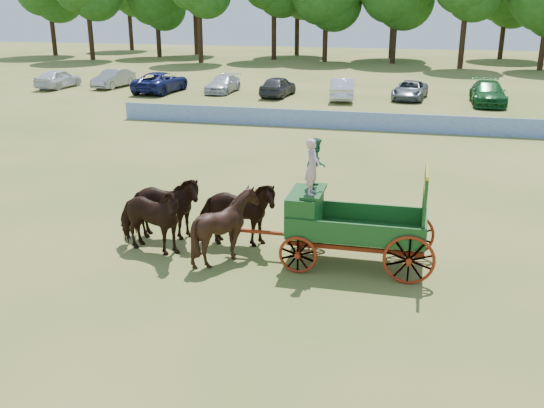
% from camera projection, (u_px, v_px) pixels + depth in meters
% --- Properties ---
extents(ground, '(160.00, 160.00, 0.00)m').
position_uv_depth(ground, '(278.00, 244.00, 18.94)').
color(ground, olive).
rests_on(ground, ground).
extents(horse_lead_left, '(2.67, 1.62, 2.11)m').
position_uv_depth(horse_lead_left, '(149.00, 220.00, 17.97)').
color(horse_lead_left, black).
rests_on(horse_lead_left, ground).
extents(horse_lead_right, '(2.61, 1.42, 2.11)m').
position_uv_depth(horse_lead_right, '(163.00, 208.00, 18.98)').
color(horse_lead_right, black).
rests_on(horse_lead_right, ground).
extents(horse_wheel_left, '(2.24, 2.08, 2.11)m').
position_uv_depth(horse_wheel_left, '(226.00, 226.00, 17.44)').
color(horse_wheel_left, black).
rests_on(horse_wheel_left, ground).
extents(horse_wheel_right, '(2.59, 1.36, 2.11)m').
position_uv_depth(horse_wheel_right, '(237.00, 214.00, 18.46)').
color(horse_wheel_right, black).
rests_on(horse_wheel_right, ground).
extents(farm_dray, '(6.00, 2.00, 3.71)m').
position_uv_depth(farm_dray, '(332.00, 210.00, 17.14)').
color(farm_dray, maroon).
rests_on(farm_dray, ground).
extents(sponsor_banner, '(26.00, 0.08, 1.05)m').
position_uv_depth(sponsor_banner, '(330.00, 120.00, 35.57)').
color(sponsor_banner, '#1E4BA5').
rests_on(sponsor_banner, ground).
extents(parked_cars, '(37.12, 7.08, 1.65)m').
position_uv_depth(parked_cars, '(258.00, 85.00, 47.82)').
color(parked_cars, silver).
rests_on(parked_cars, ground).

